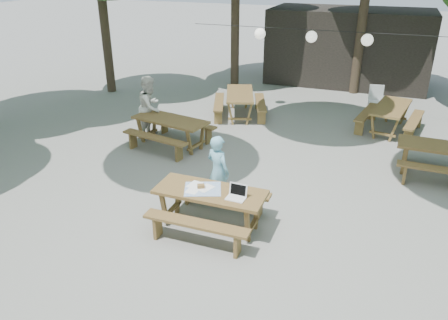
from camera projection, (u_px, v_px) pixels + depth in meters
ground at (257, 203)px, 8.88m from camera, size 80.00×80.00×0.00m
pavilion at (348, 46)px, 17.04m from camera, size 6.00×3.00×2.80m
main_picnic_table at (210, 208)px, 7.96m from camera, size 2.00×1.58×0.75m
picnic_table_nw at (171, 132)px, 11.45m from camera, size 2.17×1.92×0.75m
picnic_table_ne at (443, 161)px, 9.81m from camera, size 2.03×1.65×0.75m
picnic_table_far_w at (240, 104)px, 13.64m from camera, size 2.12×2.32×0.75m
picnic_table_far_e at (390, 118)px, 12.43m from camera, size 1.88×2.14×0.75m
woman at (218, 171)px, 8.53m from camera, size 0.64×0.55×1.49m
second_person at (150, 107)px, 11.89m from camera, size 0.70×0.87×1.69m
plastic_chair at (375, 106)px, 13.87m from camera, size 0.51×0.51×0.90m
laptop at (237, 194)px, 7.56m from camera, size 0.34×0.28×0.24m
tabletop_clutter at (202, 188)px, 7.86m from camera, size 0.81×0.75×0.08m
paper_lanterns at (312, 37)px, 13.02m from camera, size 9.00×0.34×0.38m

